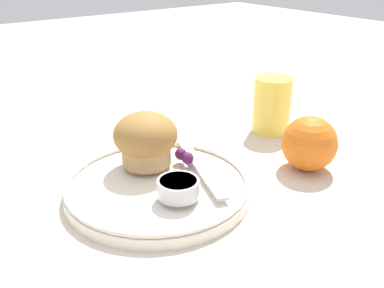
% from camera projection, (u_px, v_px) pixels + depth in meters
% --- Properties ---
extents(ground_plane, '(3.00, 3.00, 0.00)m').
position_uv_depth(ground_plane, '(174.00, 187.00, 0.56)').
color(ground_plane, beige).
extents(plate, '(0.23, 0.23, 0.02)m').
position_uv_depth(plate, '(157.00, 185.00, 0.54)').
color(plate, silver).
rests_on(plate, ground_plane).
extents(muffin, '(0.08, 0.08, 0.07)m').
position_uv_depth(muffin, '(146.00, 139.00, 0.56)').
color(muffin, tan).
rests_on(muffin, plate).
extents(cream_ramekin, '(0.05, 0.05, 0.02)m').
position_uv_depth(cream_ramekin, '(178.00, 187.00, 0.50)').
color(cream_ramekin, silver).
rests_on(cream_ramekin, plate).
extents(berry_pair, '(0.03, 0.02, 0.02)m').
position_uv_depth(berry_pair, '(184.00, 156.00, 0.58)').
color(berry_pair, '#4C194C').
rests_on(berry_pair, plate).
extents(butter_knife, '(0.18, 0.08, 0.00)m').
position_uv_depth(butter_knife, '(196.00, 163.00, 0.57)').
color(butter_knife, '#B7B7BC').
rests_on(butter_knife, plate).
extents(orange_fruit, '(0.08, 0.08, 0.08)m').
position_uv_depth(orange_fruit, '(309.00, 143.00, 0.59)').
color(orange_fruit, orange).
rests_on(orange_fruit, ground_plane).
extents(juice_glass, '(0.06, 0.06, 0.09)m').
position_uv_depth(juice_glass, '(272.00, 105.00, 0.71)').
color(juice_glass, '#EAD14C').
rests_on(juice_glass, ground_plane).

